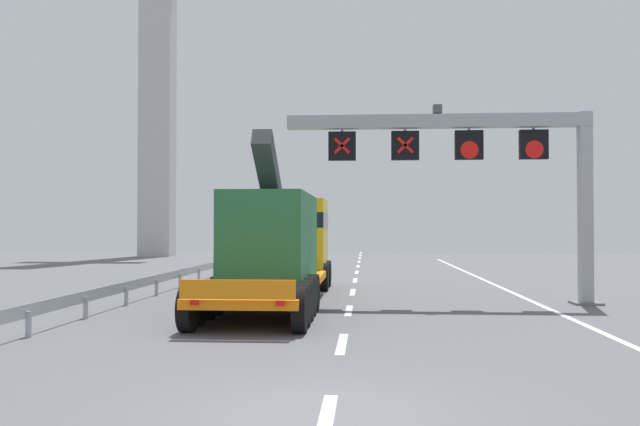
# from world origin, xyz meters

# --- Properties ---
(ground) EXTENTS (112.00, 112.00, 0.00)m
(ground) POSITION_xyz_m (0.00, 0.00, 0.00)
(ground) COLOR #5B5B60
(lane_markings) EXTENTS (0.20, 65.23, 0.01)m
(lane_markings) POSITION_xyz_m (0.09, 25.31, 0.01)
(lane_markings) COLOR silver
(lane_markings) RESTS_ON ground
(edge_line_right) EXTENTS (0.20, 63.00, 0.01)m
(edge_line_right) POSITION_xyz_m (6.20, 12.00, 0.01)
(edge_line_right) COLOR silver
(edge_line_right) RESTS_ON ground
(overhead_lane_gantry) EXTENTS (10.25, 0.90, 6.58)m
(overhead_lane_gantry) POSITION_xyz_m (4.28, 13.30, 5.02)
(overhead_lane_gantry) COLOR #9EA0A5
(overhead_lane_gantry) RESTS_ON ground
(heavy_haul_truck_orange) EXTENTS (3.04, 14.07, 5.30)m
(heavy_haul_truck_orange) POSITION_xyz_m (-2.33, 14.15, 1.99)
(heavy_haul_truck_orange) COLOR orange
(heavy_haul_truck_orange) RESTS_ON ground
(guardrail_left) EXTENTS (0.13, 30.87, 0.76)m
(guardrail_left) POSITION_xyz_m (-7.12, 13.44, 0.56)
(guardrail_left) COLOR #999EA3
(guardrail_left) RESTS_ON ground
(bridge_pylon_distant) EXTENTS (9.00, 2.00, 40.79)m
(bridge_pylon_distant) POSITION_xyz_m (-17.54, 47.61, 20.79)
(bridge_pylon_distant) COLOR #B7B7B2
(bridge_pylon_distant) RESTS_ON ground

